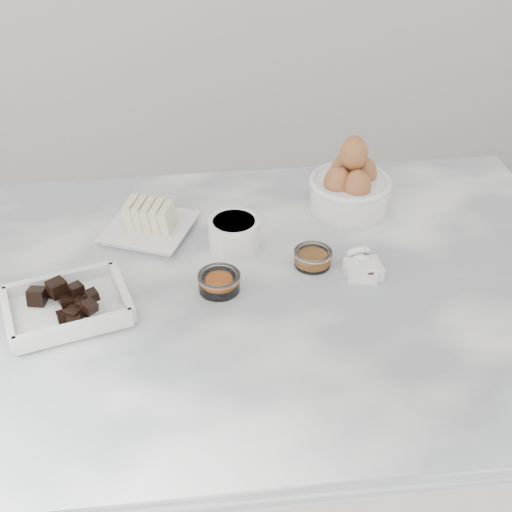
{
  "coord_description": "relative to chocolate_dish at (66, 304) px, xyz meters",
  "views": [
    {
      "loc": [
        -0.1,
        -0.93,
        1.67
      ],
      "look_at": [
        0.02,
        0.03,
        0.98
      ],
      "focal_mm": 50.0,
      "sensor_mm": 36.0,
      "label": 1
    }
  ],
  "objects": [
    {
      "name": "room_shell",
      "position": [
        0.29,
        0.04,
        0.44
      ],
      "size": [
        4.0,
        4.0,
        2.8
      ],
      "primitive_type": null,
      "color": "silver",
      "rests_on": "ground"
    },
    {
      "name": "cabinet",
      "position": [
        0.29,
        0.04,
        -0.51
      ],
      "size": [
        1.1,
        0.7,
        0.9
      ],
      "primitive_type": "cube",
      "color": "beige",
      "rests_on": "ground"
    },
    {
      "name": "marble_slab",
      "position": [
        0.29,
        0.04,
        -0.04
      ],
      "size": [
        1.2,
        0.8,
        0.04
      ],
      "primitive_type": "cube",
      "color": "white",
      "rests_on": "cabinet"
    },
    {
      "name": "chocolate_dish",
      "position": [
        0.0,
        0.0,
        0.0
      ],
      "size": [
        0.22,
        0.19,
        0.05
      ],
      "color": "white",
      "rests_on": "marble_slab"
    },
    {
      "name": "butter_plate",
      "position": [
        0.13,
        0.23,
        0.0
      ],
      "size": [
        0.19,
        0.19,
        0.06
      ],
      "color": "white",
      "rests_on": "marble_slab"
    },
    {
      "name": "sugar_ramekin",
      "position": [
        0.28,
        0.16,
        0.01
      ],
      "size": [
        0.09,
        0.09,
        0.06
      ],
      "color": "white",
      "rests_on": "marble_slab"
    },
    {
      "name": "egg_bowl",
      "position": [
        0.51,
        0.26,
        0.03
      ],
      "size": [
        0.16,
        0.16,
        0.15
      ],
      "color": "white",
      "rests_on": "marble_slab"
    },
    {
      "name": "honey_bowl",
      "position": [
        0.41,
        0.09,
        -0.01
      ],
      "size": [
        0.07,
        0.07,
        0.03
      ],
      "color": "white",
      "rests_on": "marble_slab"
    },
    {
      "name": "zest_bowl",
      "position": [
        0.24,
        0.04,
        -0.0
      ],
      "size": [
        0.07,
        0.07,
        0.03
      ],
      "color": "white",
      "rests_on": "marble_slab"
    },
    {
      "name": "vanilla_spoon",
      "position": [
        0.49,
        0.04,
        -0.01
      ],
      "size": [
        0.05,
        0.07,
        0.04
      ],
      "color": "white",
      "rests_on": "marble_slab"
    },
    {
      "name": "salt_spoon",
      "position": [
        0.49,
        0.06,
        -0.01
      ],
      "size": [
        0.06,
        0.08,
        0.05
      ],
      "color": "white",
      "rests_on": "marble_slab"
    }
  ]
}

